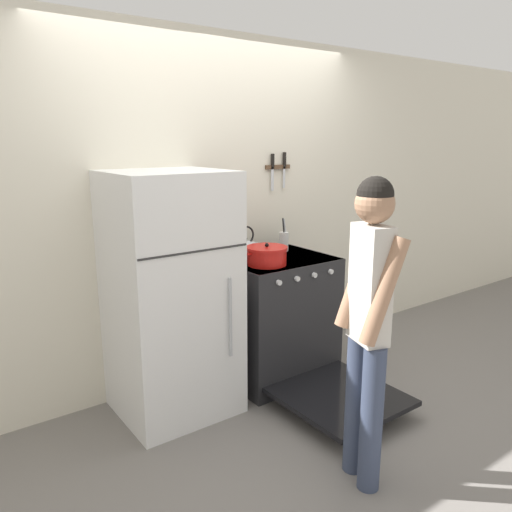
{
  "coord_description": "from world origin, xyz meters",
  "views": [
    {
      "loc": [
        -1.94,
        -3.17,
        1.8
      ],
      "look_at": [
        0.02,
        -0.49,
        1.02
      ],
      "focal_mm": 35.0,
      "sensor_mm": 36.0,
      "label": 1
    }
  ],
  "objects_px": {
    "refrigerator": "(171,295)",
    "person": "(369,316)",
    "stove_range": "(277,319)",
    "utensil_jar": "(284,241)",
    "tea_kettle": "(246,248)",
    "dutch_oven_pot": "(267,256)"
  },
  "relations": [
    {
      "from": "tea_kettle",
      "to": "utensil_jar",
      "type": "distance_m",
      "value": 0.37
    },
    {
      "from": "stove_range",
      "to": "utensil_jar",
      "type": "distance_m",
      "value": 0.61
    },
    {
      "from": "dutch_oven_pot",
      "to": "person",
      "type": "relative_size",
      "value": 0.2
    },
    {
      "from": "stove_range",
      "to": "person",
      "type": "relative_size",
      "value": 0.88
    },
    {
      "from": "stove_range",
      "to": "dutch_oven_pot",
      "type": "relative_size",
      "value": 4.33
    },
    {
      "from": "stove_range",
      "to": "tea_kettle",
      "type": "bearing_deg",
      "value": 133.49
    },
    {
      "from": "dutch_oven_pot",
      "to": "tea_kettle",
      "type": "distance_m",
      "value": 0.27
    },
    {
      "from": "stove_range",
      "to": "utensil_jar",
      "type": "relative_size",
      "value": 5.4
    },
    {
      "from": "stove_range",
      "to": "person",
      "type": "distance_m",
      "value": 1.36
    },
    {
      "from": "stove_range",
      "to": "person",
      "type": "bearing_deg",
      "value": -107.68
    },
    {
      "from": "refrigerator",
      "to": "stove_range",
      "type": "xyz_separation_m",
      "value": [
        0.86,
        -0.04,
        -0.34
      ]
    },
    {
      "from": "dutch_oven_pot",
      "to": "utensil_jar",
      "type": "height_order",
      "value": "utensil_jar"
    },
    {
      "from": "refrigerator",
      "to": "dutch_oven_pot",
      "type": "distance_m",
      "value": 0.72
    },
    {
      "from": "refrigerator",
      "to": "stove_range",
      "type": "distance_m",
      "value": 0.92
    },
    {
      "from": "stove_range",
      "to": "tea_kettle",
      "type": "height_order",
      "value": "tea_kettle"
    },
    {
      "from": "refrigerator",
      "to": "dutch_oven_pot",
      "type": "bearing_deg",
      "value": -11.17
    },
    {
      "from": "utensil_jar",
      "to": "person",
      "type": "bearing_deg",
      "value": -112.81
    },
    {
      "from": "tea_kettle",
      "to": "utensil_jar",
      "type": "height_order",
      "value": "utensil_jar"
    },
    {
      "from": "refrigerator",
      "to": "person",
      "type": "relative_size",
      "value": 0.99
    },
    {
      "from": "refrigerator",
      "to": "tea_kettle",
      "type": "distance_m",
      "value": 0.74
    },
    {
      "from": "dutch_oven_pot",
      "to": "tea_kettle",
      "type": "xyz_separation_m",
      "value": [
        0.01,
        0.27,
        0.0
      ]
    },
    {
      "from": "dutch_oven_pot",
      "to": "person",
      "type": "xyz_separation_m",
      "value": [
        -0.21,
        -1.12,
        -0.07
      ]
    }
  ]
}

